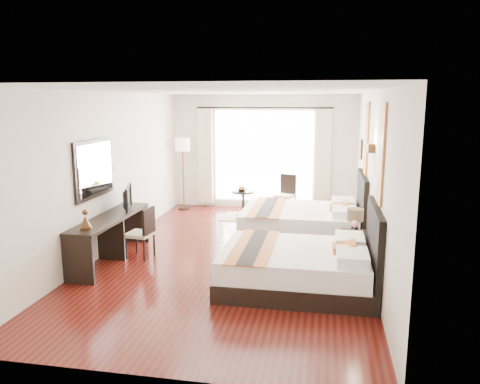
% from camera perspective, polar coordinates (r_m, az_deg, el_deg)
% --- Properties ---
extents(floor, '(4.50, 7.50, 0.01)m').
position_cam_1_polar(floor, '(8.23, -0.65, -7.70)').
color(floor, '#3E0B0B').
rests_on(floor, ground).
extents(ceiling, '(4.50, 7.50, 0.02)m').
position_cam_1_polar(ceiling, '(7.79, -0.70, 12.15)').
color(ceiling, white).
rests_on(ceiling, wall_headboard).
extents(wall_headboard, '(0.01, 7.50, 2.80)m').
position_cam_1_polar(wall_headboard, '(7.78, 15.78, 1.46)').
color(wall_headboard, silver).
rests_on(wall_headboard, floor).
extents(wall_desk, '(0.01, 7.50, 2.80)m').
position_cam_1_polar(wall_desk, '(8.60, -15.53, 2.36)').
color(wall_desk, silver).
rests_on(wall_desk, floor).
extents(wall_window, '(4.50, 0.01, 2.80)m').
position_cam_1_polar(wall_window, '(11.56, 2.90, 4.87)').
color(wall_window, silver).
rests_on(wall_window, floor).
extents(wall_entry, '(4.50, 0.01, 2.80)m').
position_cam_1_polar(wall_entry, '(4.36, -10.20, -5.65)').
color(wall_entry, silver).
rests_on(wall_entry, floor).
extents(window_glass, '(2.40, 0.02, 2.20)m').
position_cam_1_polar(window_glass, '(11.55, 2.89, 4.37)').
color(window_glass, white).
rests_on(window_glass, wall_window).
extents(sheer_curtain, '(2.30, 0.02, 2.10)m').
position_cam_1_polar(sheer_curtain, '(11.49, 2.85, 4.34)').
color(sheer_curtain, white).
rests_on(sheer_curtain, wall_window).
extents(drape_left, '(0.35, 0.14, 2.35)m').
position_cam_1_polar(drape_left, '(11.73, -4.24, 4.36)').
color(drape_left, beige).
rests_on(drape_left, floor).
extents(drape_right, '(0.35, 0.14, 2.35)m').
position_cam_1_polar(drape_right, '(11.36, 10.10, 4.00)').
color(drape_right, beige).
rests_on(drape_right, floor).
extents(art_panel_near, '(0.03, 0.50, 1.35)m').
position_cam_1_polar(art_panel_near, '(6.49, 16.87, 4.48)').
color(art_panel_near, maroon).
rests_on(art_panel_near, wall_headboard).
extents(art_panel_far, '(0.03, 0.50, 1.35)m').
position_cam_1_polar(art_panel_far, '(8.89, 15.18, 6.21)').
color(art_panel_far, maroon).
rests_on(art_panel_far, wall_headboard).
extents(wall_sconce, '(0.10, 0.14, 0.14)m').
position_cam_1_polar(wall_sconce, '(7.54, 15.68, 5.16)').
color(wall_sconce, '#432C18').
rests_on(wall_sconce, wall_headboard).
extents(mirror_frame, '(0.04, 1.25, 0.95)m').
position_cam_1_polar(mirror_frame, '(8.02, -17.36, 2.73)').
color(mirror_frame, black).
rests_on(mirror_frame, wall_desk).
extents(mirror_glass, '(0.01, 1.12, 0.82)m').
position_cam_1_polar(mirror_glass, '(8.01, -17.20, 2.73)').
color(mirror_glass, white).
rests_on(mirror_glass, mirror_frame).
extents(bed_near, '(2.17, 1.70, 1.23)m').
position_cam_1_polar(bed_near, '(6.83, 7.53, -8.93)').
color(bed_near, black).
rests_on(bed_near, floor).
extents(bed_far, '(2.30, 1.80, 1.30)m').
position_cam_1_polar(bed_far, '(9.13, 7.94, -3.68)').
color(bed_far, black).
rests_on(bed_far, floor).
extents(nightstand, '(0.46, 0.57, 0.54)m').
position_cam_1_polar(nightstand, '(7.86, 13.87, -6.83)').
color(nightstand, black).
rests_on(nightstand, floor).
extents(table_lamp, '(0.27, 0.27, 0.42)m').
position_cam_1_polar(table_lamp, '(7.84, 13.85, -2.94)').
color(table_lamp, black).
rests_on(table_lamp, nightstand).
extents(vase, '(0.12, 0.12, 0.12)m').
position_cam_1_polar(vase, '(7.67, 13.75, -4.99)').
color(vase, black).
rests_on(vase, nightstand).
extents(console_desk, '(0.50, 2.20, 0.76)m').
position_cam_1_polar(console_desk, '(8.16, -15.45, -5.46)').
color(console_desk, black).
rests_on(console_desk, floor).
extents(television, '(0.30, 0.71, 0.41)m').
position_cam_1_polar(television, '(8.49, -13.93, -0.68)').
color(television, black).
rests_on(television, console_desk).
extents(bronze_figurine, '(0.21, 0.21, 0.26)m').
position_cam_1_polar(bronze_figurine, '(7.35, -18.32, -3.33)').
color(bronze_figurine, '#432C18').
rests_on(bronze_figurine, console_desk).
extents(desk_chair, '(0.46, 0.46, 0.88)m').
position_cam_1_polar(desk_chair, '(8.21, -11.96, -5.99)').
color(desk_chair, beige).
rests_on(desk_chair, floor).
extents(floor_lamp, '(0.35, 0.35, 1.75)m').
position_cam_1_polar(floor_lamp, '(11.49, -7.00, 5.20)').
color(floor_lamp, black).
rests_on(floor_lamp, floor).
extents(side_table, '(0.51, 0.51, 0.59)m').
position_cam_1_polar(side_table, '(10.90, 0.39, -1.38)').
color(side_table, black).
rests_on(side_table, floor).
extents(fruit_bowl, '(0.28, 0.28, 0.05)m').
position_cam_1_polar(fruit_bowl, '(10.81, 0.20, 0.25)').
color(fruit_bowl, '#412E17').
rests_on(fruit_bowl, side_table).
extents(window_chair, '(0.54, 0.54, 0.92)m').
position_cam_1_polar(window_chair, '(11.22, 5.53, -1.15)').
color(window_chair, beige).
rests_on(window_chair, floor).
extents(jute_rug, '(1.31, 0.91, 0.01)m').
position_cam_1_polar(jute_rug, '(10.77, 1.26, -3.11)').
color(jute_rug, tan).
rests_on(jute_rug, floor).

